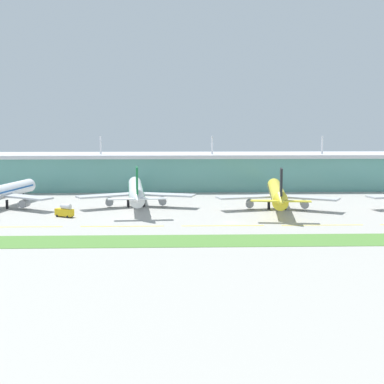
{
  "coord_description": "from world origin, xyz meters",
  "views": [
    {
      "loc": [
        -19.9,
        -201.5,
        35.62
      ],
      "look_at": [
        -12.24,
        30.71,
        7.0
      ],
      "focal_mm": 54.88,
      "sensor_mm": 36.0,
      "label": 1
    }
  ],
  "objects": [
    {
      "name": "terminal_building",
      "position": [
        -0.0,
        99.74,
        9.44
      ],
      "size": [
        288.0,
        34.0,
        27.48
      ],
      "color": "#5B9E93",
      "rests_on": "ground"
    },
    {
      "name": "airliner_nearest",
      "position": [
        -89.58,
        36.5,
        6.44
      ],
      "size": [
        47.83,
        59.95,
        18.9
      ],
      "color": "white",
      "rests_on": "ground"
    },
    {
      "name": "ground_plane",
      "position": [
        0.0,
        0.0,
        0.0
      ],
      "size": [
        600.0,
        600.0,
        0.0
      ],
      "primitive_type": "plane",
      "color": "#A8A59E"
    },
    {
      "name": "airliner_near_middle",
      "position": [
        -35.13,
        38.69,
        6.46
      ],
      "size": [
        48.65,
        71.29,
        18.9
      ],
      "color": "silver",
      "rests_on": "ground"
    },
    {
      "name": "taxiway_stripe_west",
      "position": [
        -71.0,
        -6.39,
        0.02
      ],
      "size": [
        28.0,
        0.7,
        0.04
      ],
      "primitive_type": "cube",
      "color": "yellow",
      "rests_on": "ground"
    },
    {
      "name": "pushback_tug",
      "position": [
        -61.73,
        22.49,
        1.1
      ],
      "size": [
        4.45,
        4.99,
        1.85
      ],
      "color": "#333842",
      "rests_on": "ground"
    },
    {
      "name": "grass_verge",
      "position": [
        0.0,
        -31.15,
        0.05
      ],
      "size": [
        300.0,
        18.0,
        0.1
      ],
      "primitive_type": "cube",
      "color": "#518438",
      "rests_on": "ground"
    },
    {
      "name": "taxiway_stripe_mid_east",
      "position": [
        31.0,
        -6.39,
        0.02
      ],
      "size": [
        28.0,
        0.7,
        0.04
      ],
      "primitive_type": "cube",
      "color": "yellow",
      "rests_on": "ground"
    },
    {
      "name": "taxiway_stripe_mid_west",
      "position": [
        -37.0,
        -6.39,
        0.02
      ],
      "size": [
        28.0,
        0.7,
        0.04
      ],
      "primitive_type": "cube",
      "color": "yellow",
      "rests_on": "ground"
    },
    {
      "name": "taxiway_stripe_centre",
      "position": [
        -3.0,
        -6.39,
        0.02
      ],
      "size": [
        28.0,
        0.7,
        0.04
      ],
      "primitive_type": "cube",
      "color": "yellow",
      "rests_on": "ground"
    },
    {
      "name": "airliner_far_middle",
      "position": [
        21.77,
        29.87,
        6.45
      ],
      "size": [
        48.38,
        68.9,
        18.9
      ],
      "color": "yellow",
      "rests_on": "ground"
    },
    {
      "name": "baggage_cart",
      "position": [
        -61.35,
        18.69,
        1.26
      ],
      "size": [
        3.61,
        3.97,
        2.48
      ],
      "color": "silver",
      "rests_on": "ground"
    },
    {
      "name": "fuel_truck",
      "position": [
        -59.79,
        13.43,
        2.26
      ],
      "size": [
        7.52,
        5.9,
        4.95
      ],
      "color": "gold",
      "rests_on": "ground"
    }
  ]
}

